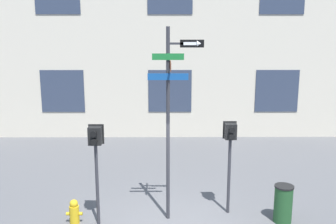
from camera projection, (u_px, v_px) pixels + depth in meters
name	position (u px, v px, depth m)	size (l,w,h in m)	color
street_sign_pole	(171.00, 109.00, 9.01)	(1.32, 0.85, 4.80)	#2D2D33
pedestrian_signal_left	(96.00, 147.00, 8.89)	(0.37, 0.40, 2.51)	#2D2D33
pedestrian_signal_right	(230.00, 143.00, 9.50)	(0.35, 0.40, 2.44)	#2D2D33
fire_hydrant	(74.00, 212.00, 9.27)	(0.40, 0.24, 0.62)	gold
trash_bin	(283.00, 204.00, 9.31)	(0.47, 0.47, 0.96)	#1E4723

